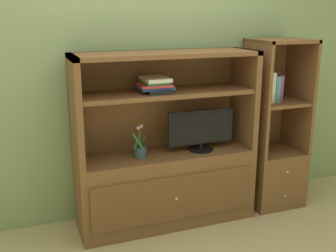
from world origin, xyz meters
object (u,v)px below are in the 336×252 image
at_px(potted_plant, 140,150).
at_px(magazine_stack, 155,85).
at_px(media_console, 166,169).
at_px(bookshelf_tall, 273,152).
at_px(tv_monitor, 201,130).
at_px(upright_book_row, 270,88).

height_order(potted_plant, magazine_stack, magazine_stack).
height_order(media_console, magazine_stack, media_console).
xyz_separation_m(magazine_stack, bookshelf_tall, (1.19, 0.01, -0.73)).
relative_size(potted_plant, magazine_stack, 0.95).
distance_m(tv_monitor, bookshelf_tall, 0.85).
distance_m(potted_plant, magazine_stack, 0.56).
bearing_deg(upright_book_row, bookshelf_tall, 6.84).
relative_size(potted_plant, upright_book_row, 1.09).
bearing_deg(upright_book_row, media_console, 179.69).
distance_m(magazine_stack, upright_book_row, 1.11).
distance_m(tv_monitor, magazine_stack, 0.58).
bearing_deg(tv_monitor, magazine_stack, 174.78).
distance_m(tv_monitor, potted_plant, 0.56).
bearing_deg(magazine_stack, potted_plant, -171.60).
bearing_deg(media_console, magazine_stack, -175.68).
xyz_separation_m(potted_plant, upright_book_row, (1.25, 0.02, 0.44)).
xyz_separation_m(media_console, upright_book_row, (1.01, -0.01, 0.65)).
height_order(media_console, potted_plant, media_console).
xyz_separation_m(media_console, tv_monitor, (0.31, -0.04, 0.34)).
distance_m(media_console, bookshelf_tall, 1.10).
xyz_separation_m(tv_monitor, magazine_stack, (-0.41, 0.04, 0.41)).
bearing_deg(bookshelf_tall, potted_plant, -178.57).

